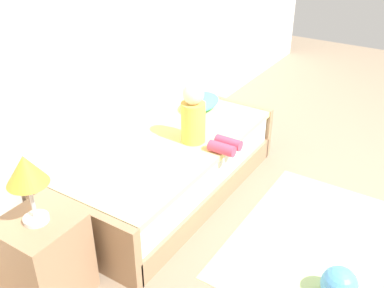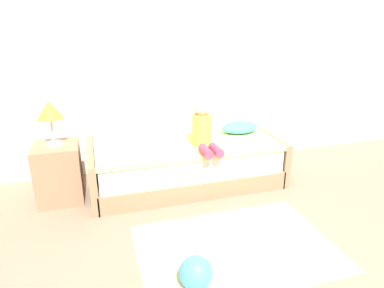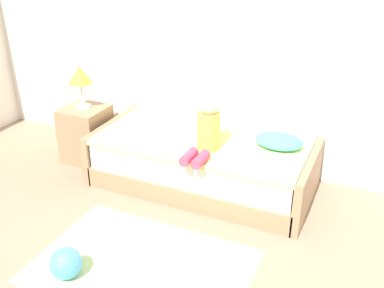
{
  "view_description": "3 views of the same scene",
  "coord_description": "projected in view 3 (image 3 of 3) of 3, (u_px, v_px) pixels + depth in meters",
  "views": [
    {
      "loc": [
        -3.25,
        0.1,
        2.29
      ],
      "look_at": [
        -0.66,
        1.75,
        0.55
      ],
      "focal_mm": 41.49,
      "sensor_mm": 36.0,
      "label": 1
    },
    {
      "loc": [
        -1.61,
        -1.38,
        1.74
      ],
      "look_at": [
        -0.66,
        1.75,
        0.55
      ],
      "focal_mm": 31.28,
      "sensor_mm": 36.0,
      "label": 2
    },
    {
      "loc": [
        0.82,
        -1.53,
        2.28
      ],
      "look_at": [
        -0.66,
        1.75,
        0.55
      ],
      "focal_mm": 41.67,
      "sensor_mm": 36.0,
      "label": 3
    }
  ],
  "objects": [
    {
      "name": "wall_rear",
      "position": [
        296.0,
        31.0,
        4.05
      ],
      "size": [
        7.2,
        0.1,
        2.9
      ],
      "primitive_type": "cube",
      "color": "silver",
      "rests_on": "ground"
    },
    {
      "name": "bed",
      "position": [
        203.0,
        162.0,
        4.33
      ],
      "size": [
        2.11,
        1.0,
        0.5
      ],
      "color": "#997556",
      "rests_on": "ground"
    },
    {
      "name": "nightstand",
      "position": [
        87.0,
        134.0,
        4.79
      ],
      "size": [
        0.44,
        0.44,
        0.6
      ],
      "primitive_type": "cube",
      "color": "#997556",
      "rests_on": "ground"
    },
    {
      "name": "table_lamp",
      "position": [
        80.0,
        77.0,
        4.51
      ],
      "size": [
        0.24,
        0.24,
        0.45
      ],
      "color": "silver",
      "rests_on": "nightstand"
    },
    {
      "name": "child_figure",
      "position": [
        206.0,
        130.0,
        3.89
      ],
      "size": [
        0.2,
        0.51,
        0.5
      ],
      "color": "gold",
      "rests_on": "bed"
    },
    {
      "name": "pillow",
      "position": [
        279.0,
        141.0,
        4.01
      ],
      "size": [
        0.44,
        0.3,
        0.13
      ],
      "primitive_type": "ellipsoid",
      "color": "#4CCCBC",
      "rests_on": "bed"
    },
    {
      "name": "toy_ball",
      "position": [
        66.0,
        263.0,
        3.2
      ],
      "size": [
        0.24,
        0.24,
        0.24
      ],
      "primitive_type": "sphere",
      "color": "#4C99E5",
      "rests_on": "ground"
    },
    {
      "name": "area_rug",
      "position": [
        142.0,
        266.0,
        3.34
      ],
      "size": [
        1.6,
        1.1,
        0.01
      ],
      "primitive_type": "cube",
      "color": "#B2D189",
      "rests_on": "ground"
    }
  ]
}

